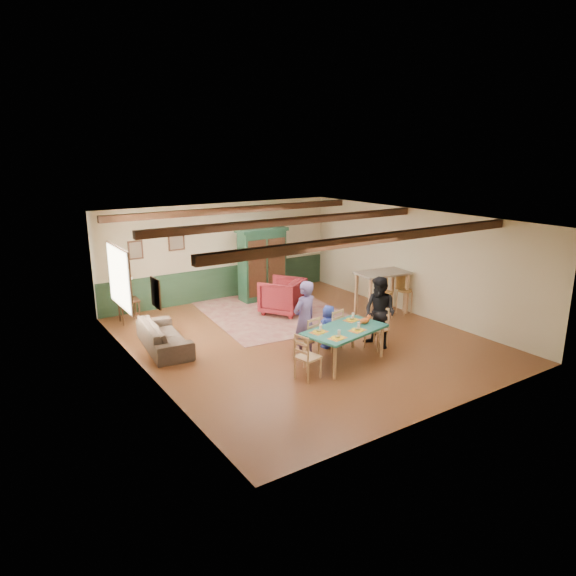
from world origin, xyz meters
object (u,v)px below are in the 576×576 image
table_lamp (127,289)px  dining_chair_far_left (307,337)px  end_table (129,311)px  dining_chair_end_left (308,356)px  dining_chair_far_right (331,329)px  person_man (305,320)px  bar_stool_right (405,295)px  sofa (164,336)px  person_woman (380,313)px  armoire (262,264)px  cat (365,320)px  dining_chair_end_right (376,328)px  dining_table (345,346)px  armchair (282,296)px  person_child (328,327)px  bar_stool_left (385,298)px  counter_table (382,293)px

table_lamp → dining_chair_far_left: bearing=-61.0°
end_table → dining_chair_end_left: bearing=-70.4°
dining_chair_far_right → dining_chair_end_left: bearing=24.9°
dining_chair_far_left → person_man: 0.37m
dining_chair_far_right → table_lamp: (-3.07, 4.08, 0.41)m
bar_stool_right → sofa: bearing=166.5°
person_woman → armoire: (-0.20, 4.56, 0.24)m
cat → dining_chair_far_right: bearing=100.4°
dining_chair_far_left → dining_chair_end_left: (-0.55, -0.80, 0.00)m
dining_chair_end_left → dining_chair_end_right: bearing=-90.0°
person_man → sofa: person_man is taller
person_woman → cat: 0.66m
dining_table → dining_chair_far_left: 0.77m
dining_chair_far_left → armchair: (1.19, 2.77, 0.02)m
dining_chair_end_left → person_child: size_ratio=0.95×
dining_chair_far_right → table_lamp: size_ratio=1.66×
dining_chair_end_right → armoire: (-0.11, 4.57, 0.57)m
dining_table → bar_stool_left: 3.12m
end_table → counter_table: (5.65, -2.89, 0.26)m
person_man → person_woman: 1.71m
armchair → table_lamp: table_lamp is taller
person_man → table_lamp: size_ratio=3.01×
cat → bar_stool_left: size_ratio=0.32×
dining_chair_far_right → dining_chair_end_right: (0.82, -0.52, 0.00)m
table_lamp → dining_chair_end_right: bearing=-49.7°
person_man → cat: bearing=136.5°
armchair → bar_stool_left: 2.61m
counter_table → bar_stool_right: size_ratio=1.33×
person_child → armchair: 2.60m
person_child → table_lamp: size_ratio=1.75×
counter_table → bar_stool_left: 0.34m
dining_chair_far_left → dining_chair_far_right: size_ratio=1.00×
armchair → armoire: bearing=-132.5°
person_child → sofa: person_child is taller
bar_stool_left → bar_stool_right: size_ratio=1.06×
dining_table → armchair: size_ratio=1.66×
dining_table → armoire: bearing=78.9°
dining_chair_end_left → person_woman: 2.26m
dining_chair_far_right → end_table: dining_chair_far_right is taller
person_child → cat: (0.31, -0.79, 0.32)m
dining_chair_far_left → person_woman: 1.71m
dining_chair_far_left → person_child: (0.72, 0.22, 0.03)m
armoire → end_table: (-3.78, 0.02, -0.72)m
dining_chair_end_left → armoire: bearing=-33.3°
dining_chair_far_left → person_child: size_ratio=0.95×
person_woman → dining_chair_far_right: bearing=-130.3°
armoire → dining_chair_end_right: bearing=-89.4°
dining_chair_end_right → counter_table: (1.76, 1.71, 0.11)m
dining_table → counter_table: counter_table is taller
person_man → sofa: 3.06m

